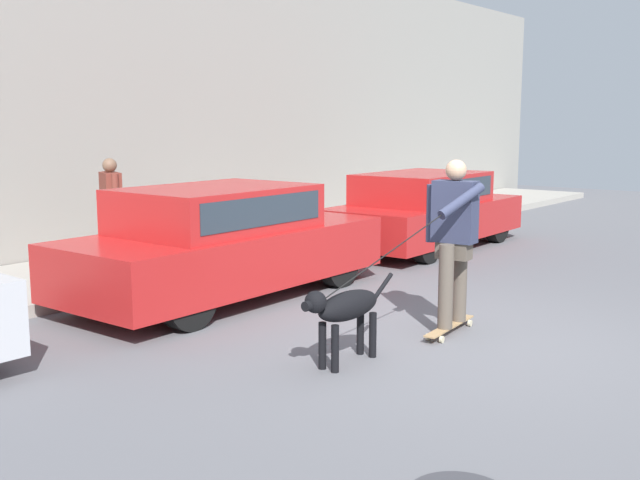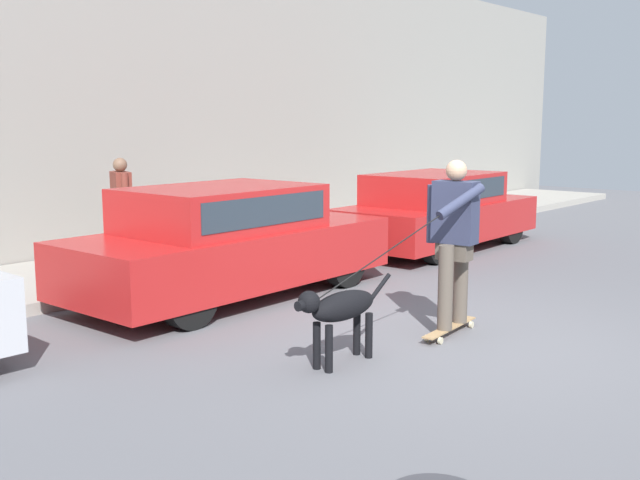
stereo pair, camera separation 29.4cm
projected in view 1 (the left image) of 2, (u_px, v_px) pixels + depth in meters
The scene contains 9 objects.
ground_plane at pixel (459, 340), 7.48m from camera, with size 36.00×36.00×0.00m, color slate.
back_wall at pixel (64, 88), 11.25m from camera, with size 32.00×0.30×5.33m.
sidewalk_curb at pixel (128, 268), 10.79m from camera, with size 30.00×2.46×0.15m.
parked_car_1 at pixel (224, 244), 9.19m from camera, with size 4.32×1.83×1.39m.
parked_car_2 at pixel (425, 211), 12.87m from camera, with size 4.21×1.81×1.31m.
dog at pixel (345, 309), 6.66m from camera, with size 1.28×0.27×0.75m.
skateboarder at pixel (453, 236), 7.60m from camera, with size 2.40×0.63×1.79m.
pedestrian_with_bag at pixel (111, 206), 10.73m from camera, with size 0.38×0.69×1.51m.
fire_hydrant at pixel (310, 240), 11.60m from camera, with size 0.18×0.18×0.65m.
Camera 1 is at (-6.50, -3.46, 2.16)m, focal length 42.00 mm.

